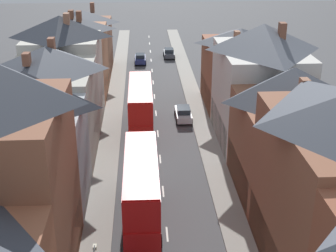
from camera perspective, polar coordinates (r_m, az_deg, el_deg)
pavement_left at (r=52.67m, az=-6.88°, el=-0.10°), size 2.20×104.00×0.14m
pavement_right at (r=52.97m, az=4.19°, el=0.15°), size 2.20×104.00×0.14m
centre_line_dashes at (r=50.77m, az=-1.25°, el=-0.93°), size 0.14×97.80×0.01m
terrace_row_left at (r=38.22m, az=-16.06°, el=-0.65°), size 8.00×77.47×14.60m
terrace_row_right at (r=34.17m, az=17.23°, el=-3.98°), size 8.00×60.36×13.07m
double_decker_bus_lead at (r=34.88m, az=-3.26°, el=-7.87°), size 2.74×10.80×5.30m
double_decker_bus_mid_street at (r=50.32m, az=-3.36°, el=2.27°), size 2.74×10.80×5.30m
car_near_blue at (r=54.06m, az=1.88°, el=1.55°), size 1.90×4.15×1.63m
car_parked_left_a at (r=80.46m, az=0.13°, el=8.89°), size 1.90×3.90×1.59m
car_parked_left_b at (r=77.05m, az=-3.40°, el=8.20°), size 1.90×3.90×1.62m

